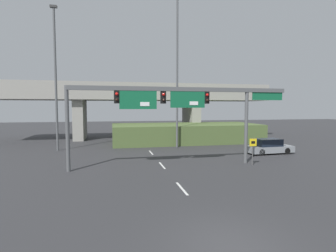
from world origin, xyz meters
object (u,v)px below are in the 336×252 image
Objects in this scene: signal_gantry at (176,101)px; parked_sedan_near_right at (269,147)px; highway_light_pole_far at (56,76)px; speed_limit_sign at (253,147)px; highway_light_pole_near at (177,67)px.

parked_sedan_near_right is (10.40, 3.58, -4.38)m from signal_gantry.
highway_light_pole_far is 23.11m from parked_sedan_near_right.
speed_limit_sign reaches higher than parked_sedan_near_right.
signal_gantry is 7.92× the size of speed_limit_sign.
highway_light_pole_far reaches higher than signal_gantry.
speed_limit_sign is 0.47× the size of parked_sedan_near_right.
highway_light_pole_near reaches higher than highway_light_pole_far.
speed_limit_sign is at bearing -70.92° from highway_light_pole_near.
highway_light_pole_near is 1.16× the size of highway_light_pole_far.
highway_light_pole_near is (2.41, 9.47, 4.07)m from signal_gantry.
speed_limit_sign is 6.34m from parked_sedan_near_right.
speed_limit_sign is at bearing -8.84° from signal_gantry.
highway_light_pole_near reaches higher than speed_limit_sign.
signal_gantry is 11.84m from parked_sedan_near_right.
speed_limit_sign is 0.15× the size of highway_light_pole_far.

